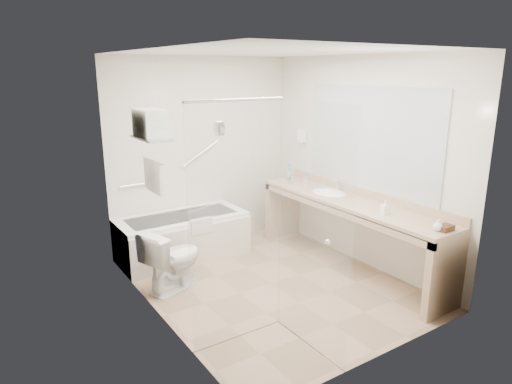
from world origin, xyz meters
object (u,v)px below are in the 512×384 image
bathtub (183,236)px  toilet (173,259)px  amenity_basket (445,228)px  water_bottle_left (289,177)px  vanity_counter (349,217)px

bathtub → toilet: toilet is taller
toilet → amenity_basket: amenity_basket is taller
toilet → water_bottle_left: 2.00m
toilet → bathtub: bearing=-51.6°
bathtub → toilet: 0.87m
toilet → water_bottle_left: size_ratio=3.33×
vanity_counter → toilet: size_ratio=3.89×
vanity_counter → toilet: vanity_counter is taller
bathtub → amenity_basket: 3.11m
amenity_basket → water_bottle_left: water_bottle_left is taller
vanity_counter → amenity_basket: bearing=-89.5°
bathtub → toilet: (-0.45, -0.74, 0.06)m
amenity_basket → water_bottle_left: (-0.12, 2.29, 0.07)m
vanity_counter → amenity_basket: size_ratio=16.91×
bathtub → vanity_counter: 2.09m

